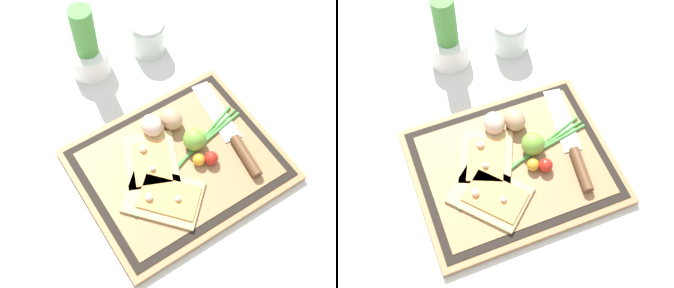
% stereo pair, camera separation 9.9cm
% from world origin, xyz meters
% --- Properties ---
extents(ground_plane, '(6.00, 6.00, 0.00)m').
position_xyz_m(ground_plane, '(0.00, 0.00, 0.00)').
color(ground_plane, silver).
extents(cutting_board, '(0.42, 0.34, 0.02)m').
position_xyz_m(cutting_board, '(0.00, 0.00, 0.01)').
color(cutting_board, '#997047').
rests_on(cutting_board, ground_plane).
extents(pizza_slice_near, '(0.18, 0.18, 0.02)m').
position_xyz_m(pizza_slice_near, '(-0.07, -0.05, 0.02)').
color(pizza_slice_near, tan).
rests_on(pizza_slice_near, cutting_board).
extents(pizza_slice_far, '(0.15, 0.16, 0.02)m').
position_xyz_m(pizza_slice_far, '(-0.05, 0.03, 0.02)').
color(pizza_slice_far, tan).
rests_on(pizza_slice_far, cutting_board).
extents(knife, '(0.07, 0.27, 0.02)m').
position_xyz_m(knife, '(0.13, -0.03, 0.03)').
color(knife, silver).
rests_on(knife, cutting_board).
extents(egg_brown, '(0.04, 0.05, 0.04)m').
position_xyz_m(egg_brown, '(0.04, 0.09, 0.04)').
color(egg_brown, tan).
rests_on(egg_brown, cutting_board).
extents(egg_pink, '(0.04, 0.05, 0.04)m').
position_xyz_m(egg_pink, '(-0.01, 0.10, 0.04)').
color(egg_pink, beige).
rests_on(egg_pink, cutting_board).
extents(lime, '(0.05, 0.05, 0.05)m').
position_xyz_m(lime, '(0.05, 0.02, 0.04)').
color(lime, '#70A838').
rests_on(lime, cutting_board).
extents(cherry_tomato_red, '(0.03, 0.03, 0.03)m').
position_xyz_m(cherry_tomato_red, '(0.06, -0.03, 0.03)').
color(cherry_tomato_red, red).
rests_on(cherry_tomato_red, cutting_board).
extents(cherry_tomato_yellow, '(0.03, 0.03, 0.03)m').
position_xyz_m(cherry_tomato_yellow, '(0.03, -0.02, 0.03)').
color(cherry_tomato_yellow, gold).
rests_on(cherry_tomato_yellow, cutting_board).
extents(scallion_bunch, '(0.33, 0.12, 0.01)m').
position_xyz_m(scallion_bunch, '(0.02, 0.00, 0.02)').
color(scallion_bunch, '#47933D').
rests_on(scallion_bunch, cutting_board).
extents(herb_pot, '(0.10, 0.10, 0.19)m').
position_xyz_m(herb_pot, '(-0.03, 0.34, 0.07)').
color(herb_pot, white).
rests_on(herb_pot, ground_plane).
extents(sauce_jar, '(0.08, 0.08, 0.09)m').
position_xyz_m(sauce_jar, '(0.12, 0.32, 0.04)').
color(sauce_jar, silver).
rests_on(sauce_jar, ground_plane).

